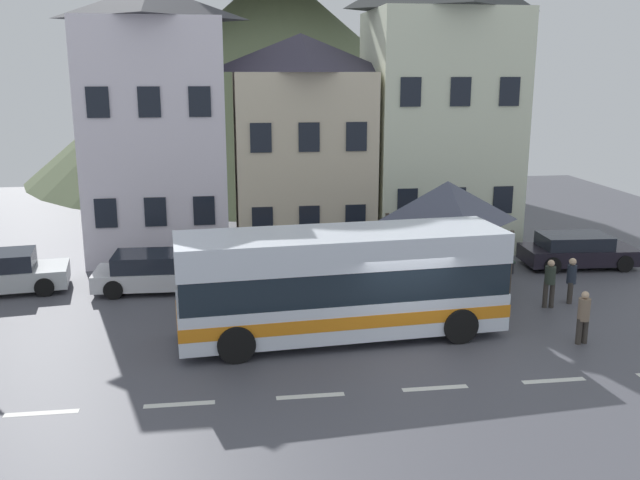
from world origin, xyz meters
TOP-DOWN VIEW (x-y plane):
  - ground_plane at (0.00, -0.00)m, footprint 40.00×60.00m
  - townhouse_00 at (-7.41, 11.62)m, footprint 5.41×5.31m
  - townhouse_01 at (-1.59, 11.59)m, footprint 5.45×5.24m
  - townhouse_02 at (4.26, 11.54)m, footprint 5.90×5.14m
  - hilltop_castle at (-0.91, 34.37)m, footprint 35.22×35.22m
  - transit_bus at (-1.65, 1.16)m, footprint 9.32×3.20m
  - bus_shelter at (2.60, 5.04)m, footprint 3.60×3.60m
  - parked_car_00 at (8.58, 7.12)m, footprint 4.35×2.19m
  - parked_car_01 at (-7.15, 6.37)m, footprint 4.51×2.13m
  - parked_car_02 at (-12.49, 6.82)m, footprint 4.49×2.46m
  - parked_car_03 at (2.37, 6.87)m, footprint 4.42×1.83m
  - pedestrian_00 at (5.31, 2.70)m, footprint 0.36×0.34m
  - pedestrian_01 at (2.96, 2.84)m, footprint 0.32×0.35m
  - pedestrian_02 at (6.22, 3.06)m, footprint 0.30×0.33m
  - pedestrian_03 at (4.85, -0.29)m, footprint 0.36×0.33m
  - public_bench at (5.08, 6.71)m, footprint 1.43×0.48m

SIDE VIEW (x-z plane):
  - ground_plane at x=0.00m, z-range -0.06..0.00m
  - public_bench at x=5.08m, z-range 0.03..0.90m
  - parked_car_00 at x=8.58m, z-range -0.01..1.26m
  - parked_car_01 at x=-7.15m, z-range -0.01..1.30m
  - parked_car_02 at x=-12.49m, z-range -0.02..1.37m
  - parked_car_03 at x=2.37m, z-range -0.02..1.38m
  - pedestrian_02 at x=6.22m, z-range 0.05..1.55m
  - pedestrian_03 at x=4.85m, z-range 0.06..1.57m
  - pedestrian_01 at x=2.96m, z-range 0.06..1.67m
  - pedestrian_00 at x=5.31m, z-range 0.09..1.67m
  - transit_bus at x=-1.65m, z-range 0.01..3.07m
  - bus_shelter at x=2.60m, z-range 1.18..4.96m
  - townhouse_01 at x=-1.59m, z-range 0.00..8.83m
  - townhouse_00 at x=-7.41m, z-range 0.00..10.58m
  - townhouse_02 at x=4.26m, z-range 0.00..12.09m
  - hilltop_castle at x=-0.91m, z-range -3.12..19.49m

